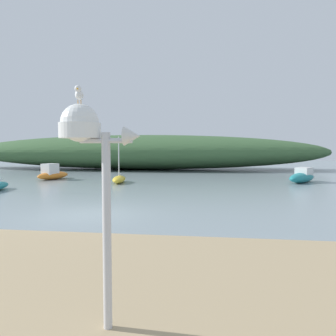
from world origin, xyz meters
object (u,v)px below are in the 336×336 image
seagull_on_radar (79,94)px  sailboat_far_left (119,179)px  mast_structure (87,142)px  motorboat_east_reach (52,174)px  motorboat_mid_channel (302,176)px

seagull_on_radar → sailboat_far_left: sailboat_far_left is taller
mast_structure → motorboat_east_reach: size_ratio=0.89×
mast_structure → sailboat_far_left: 20.67m
seagull_on_radar → sailboat_far_left: bearing=104.8°
mast_structure → sailboat_far_left: sailboat_far_left is taller
mast_structure → motorboat_mid_channel: mast_structure is taller
mast_structure → seagull_on_radar: size_ratio=9.65×
seagull_on_radar → mast_structure: bearing=9.2°
seagull_on_radar → motorboat_mid_channel: size_ratio=0.08×
motorboat_mid_channel → seagull_on_radar: bearing=-111.9°
seagull_on_radar → motorboat_east_reach: bearing=118.2°
mast_structure → motorboat_mid_channel: bearing=68.4°
seagull_on_radar → sailboat_far_left: (-5.24, 19.83, -3.13)m
motorboat_east_reach → sailboat_far_left: size_ratio=0.98×
mast_structure → seagull_on_radar: (-0.10, -0.02, 0.65)m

